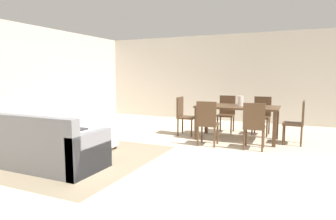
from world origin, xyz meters
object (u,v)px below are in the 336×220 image
at_px(dining_chair_far_left, 227,111).
at_px(dining_chair_far_right, 262,113).
at_px(ottoman_table, 88,138).
at_px(book_on_ottoman, 80,129).
at_px(dining_table, 237,110).
at_px(couch, 38,148).
at_px(dining_chair_head_west, 184,114).
at_px(dining_chair_near_right, 254,123).
at_px(dining_chair_head_east, 298,120).
at_px(dining_chair_near_left, 207,121).
at_px(vase_centerpiece, 241,101).

distance_m(dining_chair_far_left, dining_chair_far_right, 0.86).
xyz_separation_m(ottoman_table, book_on_ottoman, (-0.14, -0.07, 0.18)).
bearing_deg(ottoman_table, dining_table, 39.58).
height_order(couch, dining_chair_head_west, dining_chair_head_west).
distance_m(dining_chair_near_right, dining_chair_far_left, 1.84).
height_order(dining_chair_far_left, dining_chair_head_east, same).
relative_size(dining_table, dining_chair_head_east, 1.92).
bearing_deg(dining_chair_far_right, dining_chair_near_left, -117.71).
bearing_deg(dining_chair_head_east, vase_centerpiece, -178.37).
distance_m(dining_chair_head_east, book_on_ottoman, 4.42).
xyz_separation_m(couch, dining_chair_near_right, (2.98, 2.42, 0.22)).
height_order(dining_chair_far_left, dining_chair_far_right, same).
relative_size(ottoman_table, vase_centerpiece, 4.58).
bearing_deg(ottoman_table, book_on_ottoman, -154.43).
xyz_separation_m(dining_chair_head_west, vase_centerpiece, (1.34, 0.01, 0.35)).
relative_size(couch, dining_chair_head_west, 2.30).
bearing_deg(dining_chair_far_right, ottoman_table, -135.54).
bearing_deg(dining_chair_far_left, dining_table, -62.69).
bearing_deg(dining_chair_far_left, dining_chair_head_east, -25.28).
height_order(dining_table, dining_chair_head_west, dining_chair_head_west).
height_order(ottoman_table, dining_chair_near_right, dining_chair_near_right).
height_order(dining_chair_near_left, dining_chair_far_left, same).
bearing_deg(dining_chair_head_east, couch, -139.02).
relative_size(dining_table, book_on_ottoman, 6.78).
bearing_deg(ottoman_table, dining_chair_far_left, 54.13).
relative_size(dining_chair_near_left, book_on_ottoman, 3.54).
bearing_deg(dining_chair_head_east, dining_chair_near_left, -152.34).
relative_size(dining_chair_far_right, dining_chair_head_east, 1.00).
bearing_deg(dining_chair_head_west, book_on_ottoman, -122.82).
relative_size(dining_chair_near_right, dining_chair_head_west, 1.00).
distance_m(dining_table, dining_chair_far_right, 0.94).
bearing_deg(dining_chair_far_right, couch, -126.04).
bearing_deg(dining_chair_far_right, dining_chair_head_east, -44.84).
bearing_deg(dining_chair_near_right, dining_chair_head_east, 47.24).
distance_m(dining_chair_far_right, book_on_ottoman, 4.25).
bearing_deg(book_on_ottoman, dining_chair_head_west, 57.18).
height_order(dining_chair_far_left, dining_chair_head_west, same).
relative_size(dining_chair_near_right, book_on_ottoman, 3.54).
height_order(ottoman_table, dining_chair_near_left, dining_chair_near_left).
bearing_deg(ottoman_table, dining_chair_far_right, 44.46).
relative_size(ottoman_table, dining_chair_head_west, 1.13).
bearing_deg(vase_centerpiece, dining_chair_near_left, -120.93).
xyz_separation_m(couch, book_on_ottoman, (-0.12, 1.11, 0.10)).
bearing_deg(vase_centerpiece, dining_chair_head_west, -179.55).
distance_m(dining_table, dining_chair_near_right, 0.94).
bearing_deg(dining_chair_far_left, dining_chair_near_right, -60.96).
relative_size(dining_chair_near_left, dining_chair_far_left, 1.00).
height_order(ottoman_table, dining_table, dining_table).
bearing_deg(dining_table, couch, -127.78).
relative_size(dining_chair_near_left, dining_chair_head_west, 1.00).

